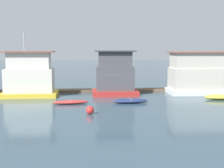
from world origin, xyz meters
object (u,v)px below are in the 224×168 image
houseboat_yellow (30,77)px  houseboat_white (199,74)px  dinghy_red (70,102)px  dinghy_yellow (220,97)px  houseboat_red (115,76)px  buoy_red (90,110)px  dinghy_navy (130,101)px

houseboat_yellow → houseboat_white: (19.81, 0.53, 0.14)m
dinghy_red → dinghy_yellow: size_ratio=1.03×
dinghy_yellow → dinghy_red: bearing=-175.1°
houseboat_yellow → dinghy_yellow: 21.03m
houseboat_red → dinghy_yellow: 11.77m
houseboat_red → buoy_red: houseboat_red is taller
dinghy_yellow → houseboat_red: bearing=159.4°
dinghy_red → dinghy_yellow: dinghy_yellow is taller
dinghy_red → buoy_red: (1.86, -4.90, 0.16)m
houseboat_white → houseboat_red: bearing=-178.0°
dinghy_navy → buoy_red: size_ratio=5.13×
houseboat_yellow → dinghy_yellow: size_ratio=2.06×
houseboat_white → buoy_red: bearing=-140.9°
dinghy_yellow → buoy_red: 15.22m
houseboat_red → dinghy_yellow: bearing=-20.6°
houseboat_yellow → houseboat_white: size_ratio=0.98×
houseboat_yellow → houseboat_red: (9.71, 0.18, 0.00)m
dinghy_red → dinghy_yellow: (15.74, 1.35, 0.08)m
dinghy_red → dinghy_yellow: bearing=4.9°
dinghy_red → buoy_red: 5.24m
houseboat_white → dinghy_red: houseboat_white is taller
houseboat_red → dinghy_yellow: (10.86, -4.08, -1.97)m
houseboat_white → dinghy_navy: bearing=-147.6°
houseboat_yellow → dinghy_navy: bearing=-25.9°
dinghy_yellow → houseboat_yellow: bearing=169.3°
houseboat_white → buoy_red: 17.04m
houseboat_yellow → buoy_red: (6.69, -10.15, -1.89)m
dinghy_red → dinghy_navy: 5.93m
dinghy_yellow → buoy_red: (-13.88, -6.25, 0.08)m
houseboat_yellow → dinghy_red: bearing=-47.4°
houseboat_white → dinghy_yellow: (0.75, -4.43, -2.11)m
houseboat_yellow → houseboat_red: 9.71m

